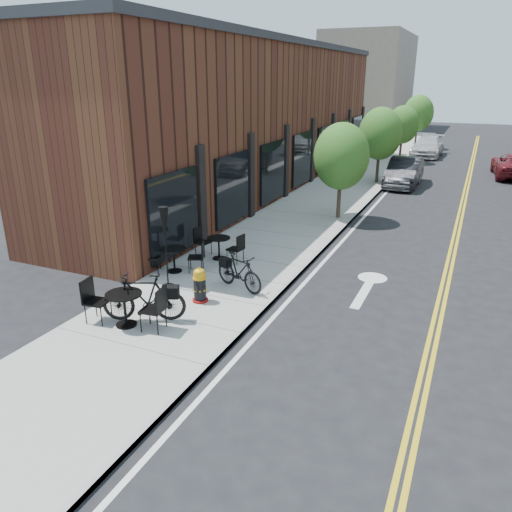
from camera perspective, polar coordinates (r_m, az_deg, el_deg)
The scene contains 18 objects.
ground at distance 12.69m, azimuth 1.22°, elevation -6.26°, with size 120.00×120.00×0.00m, color black.
sidewalk_near at distance 22.19m, azimuth 6.51°, elevation 5.29°, with size 4.00×70.00×0.12m, color #9E9B93.
building_near at distance 26.91m, azimuth 0.04°, elevation 15.39°, with size 5.00×28.00×7.00m, color #441F16.
bg_building_left at distance 59.82m, azimuth 12.71°, elevation 18.82°, with size 8.00×14.00×10.00m, color #726656.
tree_near_a at distance 20.37m, azimuth 9.73°, elevation 11.15°, with size 2.20×2.20×3.81m.
tree_near_b at distance 28.12m, azimuth 14.02°, elevation 13.41°, with size 2.30×2.30×3.98m.
tree_near_c at distance 36.00m, azimuth 16.44°, elevation 14.19°, with size 2.10×2.10×3.67m.
tree_near_d at distance 43.90m, azimuth 18.06°, elevation 15.26°, with size 2.40×2.40×4.11m.
fire_hydrant at distance 12.82m, azimuth -6.45°, elevation -3.35°, with size 0.49×0.49×0.93m.
bicycle_left at distance 11.99m, azimuth -12.71°, elevation -4.63°, with size 0.56×1.97×1.19m, color black.
bicycle_right at distance 13.45m, azimuth -1.94°, elevation -1.80°, with size 0.48×1.69×1.01m, color black.
bistro_set_a at distance 11.89m, azimuth -14.80°, elevation -5.39°, with size 1.98×0.94×1.05m.
bistro_set_b at distance 15.76m, azimuth -4.27°, elevation 1.28°, with size 1.73×0.83×0.92m.
bistro_set_c at distance 14.87m, azimuth -9.36°, elevation -0.05°, with size 1.76×1.10×0.94m.
patio_umbrella at distance 13.42m, azimuth -10.39°, elevation 2.90°, with size 0.37×0.37×2.27m.
parked_car_a at distance 28.04m, azimuth 16.45°, elevation 8.94°, with size 1.58×3.93×1.34m, color #9FA1A7.
parked_car_b at distance 28.41m, azimuth 16.58°, elevation 9.21°, with size 1.57×4.51×1.49m, color black.
parked_car_c at distance 39.67m, azimuth 19.01°, elevation 11.74°, with size 2.02×4.98×1.44m, color #BABABF.
Camera 1 is at (4.38, -10.52, 5.58)m, focal length 35.00 mm.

